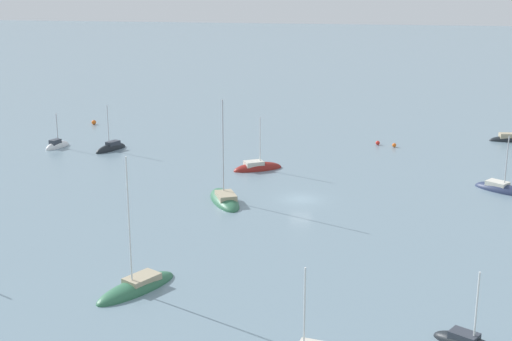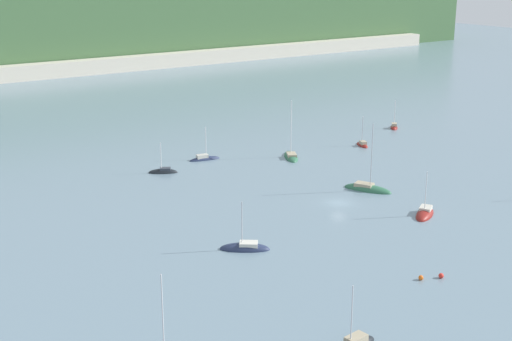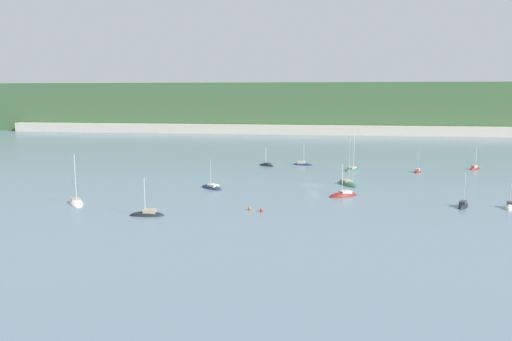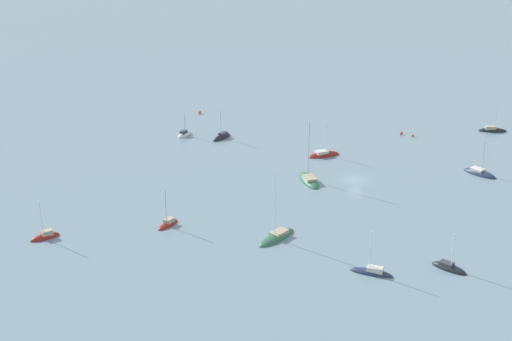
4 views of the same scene
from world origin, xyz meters
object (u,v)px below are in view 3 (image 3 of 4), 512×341
object	(u,v)px
sailboat_6	(77,203)
sailboat_3	(343,196)
sailboat_8	(509,208)
sailboat_2	(353,170)
sailboat_10	(463,206)
sailboat_5	(418,172)
mooring_buoy_0	(261,210)
mooring_buoy_1	(249,208)
sailboat_9	(267,166)
sailboat_4	(475,169)
sailboat_7	(302,165)
sailboat_0	(348,184)
sailboat_1	(147,215)
sailboat_11	(212,188)

from	to	relation	value
sailboat_6	sailboat_3	bearing A→B (deg)	73.60
sailboat_3	sailboat_8	distance (m)	33.05
sailboat_2	sailboat_10	size ratio (longest dim) A/B	1.59
sailboat_2	sailboat_8	world-z (taller)	sailboat_2
sailboat_5	mooring_buoy_0	xyz separation A→B (m)	(-37.99, -55.23, 0.20)
sailboat_2	mooring_buoy_1	bearing A→B (deg)	-172.30
sailboat_9	sailboat_10	world-z (taller)	sailboat_10
sailboat_4	sailboat_10	size ratio (longest dim) A/B	0.95
sailboat_4	sailboat_7	world-z (taller)	sailboat_7
sailboat_6	sailboat_9	world-z (taller)	sailboat_6
sailboat_3	sailboat_4	world-z (taller)	sailboat_3
sailboat_0	sailboat_1	size ratio (longest dim) A/B	1.61
sailboat_6	sailboat_9	bearing A→B (deg)	119.48
sailboat_7	sailboat_1	bearing A→B (deg)	-99.19
sailboat_3	sailboat_2	bearing A→B (deg)	-126.75
sailboat_10	mooring_buoy_0	world-z (taller)	sailboat_10
sailboat_0	sailboat_4	xyz separation A→B (m)	(38.52, 31.68, 0.04)
sailboat_4	sailboat_7	xyz separation A→B (m)	(-51.74, 1.55, -0.01)
sailboat_6	sailboat_10	xyz separation A→B (m)	(78.30, 8.92, 0.01)
sailboat_6	sailboat_7	bearing A→B (deg)	113.35
mooring_buoy_1	sailboat_3	bearing A→B (deg)	41.29
sailboat_9	mooring_buoy_0	distance (m)	61.88
mooring_buoy_1	sailboat_8	bearing A→B (deg)	10.09
sailboat_8	sailboat_7	bearing A→B (deg)	-121.57
sailboat_3	sailboat_9	xyz separation A→B (m)	(-22.93, 44.22, -0.01)
sailboat_0	sailboat_11	distance (m)	33.90
sailboat_3	sailboat_7	bearing A→B (deg)	-107.59
sailboat_0	sailboat_4	bearing A→B (deg)	103.85
sailboat_9	sailboat_11	xyz separation A→B (m)	(-8.10, -39.67, -0.00)
sailboat_5	mooring_buoy_0	world-z (taller)	sailboat_5
sailboat_0	sailboat_3	xyz separation A→B (m)	(-1.38, -14.45, -0.01)
sailboat_9	mooring_buoy_0	world-z (taller)	sailboat_9
sailboat_4	sailboat_10	world-z (taller)	sailboat_10
sailboat_4	mooring_buoy_0	bearing A→B (deg)	-176.68
sailboat_4	sailboat_11	bearing A→B (deg)	165.09
sailboat_4	sailboat_9	world-z (taller)	sailboat_4
sailboat_8	sailboat_11	distance (m)	64.37
sailboat_11	sailboat_2	bearing A→B (deg)	-97.95
sailboat_1	sailboat_2	world-z (taller)	sailboat_2
sailboat_2	sailboat_10	world-z (taller)	sailboat_2
sailboat_6	mooring_buoy_1	xyz separation A→B (m)	(36.29, -0.22, 0.22)
sailboat_6	mooring_buoy_0	size ratio (longest dim) A/B	16.76
sailboat_2	sailboat_9	world-z (taller)	sailboat_2
sailboat_6	sailboat_5	bearing A→B (deg)	92.42
sailboat_4	sailboat_8	distance (m)	53.86
sailboat_11	mooring_buoy_1	size ratio (longest dim) A/B	12.55
sailboat_5	sailboat_6	size ratio (longest dim) A/B	0.64
sailboat_3	mooring_buoy_0	bearing A→B (deg)	15.74
sailboat_1	sailboat_11	xyz separation A→B (m)	(5.52, 28.12, -0.04)
sailboat_2	mooring_buoy_1	distance (m)	59.58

